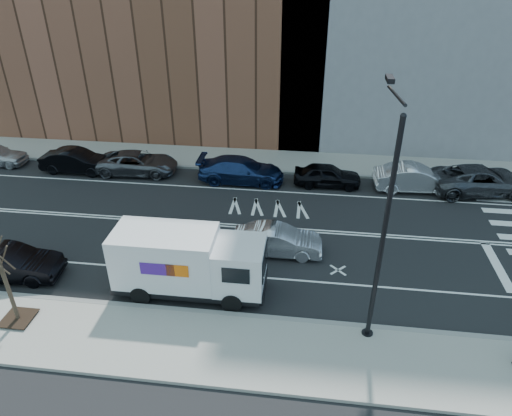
# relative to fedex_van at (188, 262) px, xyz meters

# --- Properties ---
(ground) EXTENTS (120.00, 120.00, 0.00)m
(ground) POSITION_rel_fedex_van_xyz_m (0.56, 5.60, -1.57)
(ground) COLOR black
(ground) RESTS_ON ground
(sidewalk_near) EXTENTS (44.00, 3.60, 0.15)m
(sidewalk_near) POSITION_rel_fedex_van_xyz_m (0.56, -3.20, -1.50)
(sidewalk_near) COLOR gray
(sidewalk_near) RESTS_ON ground
(sidewalk_far) EXTENTS (44.00, 3.60, 0.15)m
(sidewalk_far) POSITION_rel_fedex_van_xyz_m (0.56, 14.40, -1.50)
(sidewalk_far) COLOR gray
(sidewalk_far) RESTS_ON ground
(curb_near) EXTENTS (44.00, 0.25, 0.17)m
(curb_near) POSITION_rel_fedex_van_xyz_m (0.56, -1.40, -1.49)
(curb_near) COLOR gray
(curb_near) RESTS_ON ground
(curb_far) EXTENTS (44.00, 0.25, 0.17)m
(curb_far) POSITION_rel_fedex_van_xyz_m (0.56, 12.60, -1.49)
(curb_far) COLOR gray
(curb_far) RESTS_ON ground
(road_markings) EXTENTS (40.00, 8.60, 0.01)m
(road_markings) POSITION_rel_fedex_van_xyz_m (0.56, 5.60, -1.57)
(road_markings) COLOR white
(road_markings) RESTS_ON ground
(streetlight) EXTENTS (0.44, 4.02, 9.34)m
(streetlight) POSITION_rel_fedex_van_xyz_m (7.56, -1.31, 3.51)
(streetlight) COLOR black
(streetlight) RESTS_ON ground
(street_tree) EXTENTS (1.20, 1.20, 3.75)m
(street_tree) POSITION_rel_fedex_van_xyz_m (-6.44, -2.80, -0.12)
(street_tree) COLOR black
(street_tree) RESTS_ON ground
(fedex_van) EXTENTS (6.58, 2.38, 3.00)m
(fedex_van) POSITION_rel_fedex_van_xyz_m (0.00, 0.00, 0.00)
(fedex_van) COLOR black
(fedex_van) RESTS_ON ground
(far_parked_b) EXTENTS (4.78, 1.77, 1.56)m
(far_parked_b) POSITION_rel_fedex_van_xyz_m (-10.64, 11.12, -0.79)
(far_parked_b) COLOR black
(far_parked_b) RESTS_ON ground
(far_parked_c) EXTENTS (5.40, 2.69, 1.47)m
(far_parked_c) POSITION_rel_fedex_van_xyz_m (-6.50, 11.45, -0.84)
(far_parked_c) COLOR #53545B
(far_parked_c) RESTS_ON ground
(far_parked_d) EXTENTS (5.53, 2.26, 1.60)m
(far_parked_d) POSITION_rel_fedex_van_xyz_m (0.56, 11.07, -0.77)
(far_parked_d) COLOR navy
(far_parked_d) RESTS_ON ground
(far_parked_e) EXTENTS (4.24, 1.77, 1.44)m
(far_parked_e) POSITION_rel_fedex_van_xyz_m (6.09, 11.17, -0.86)
(far_parked_e) COLOR black
(far_parked_e) RESTS_ON ground
(far_parked_f) EXTENTS (5.08, 2.05, 1.64)m
(far_parked_f) POSITION_rel_fedex_van_xyz_m (11.47, 11.21, -0.75)
(far_parked_f) COLOR silver
(far_parked_f) RESTS_ON ground
(far_parked_g) EXTENTS (6.34, 3.57, 1.67)m
(far_parked_g) POSITION_rel_fedex_van_xyz_m (15.41, 11.40, -0.74)
(far_parked_g) COLOR #414247
(far_parked_g) RESTS_ON ground
(driving_sedan) EXTENTS (4.41, 1.60, 1.44)m
(driving_sedan) POSITION_rel_fedex_van_xyz_m (3.57, 3.38, -0.85)
(driving_sedan) COLOR silver
(driving_sedan) RESTS_ON ground
(near_parked_rear_a) EXTENTS (4.82, 2.05, 1.54)m
(near_parked_rear_a) POSITION_rel_fedex_van_xyz_m (-8.41, -0.10, -0.80)
(near_parked_rear_a) COLOR black
(near_parked_rear_a) RESTS_ON ground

